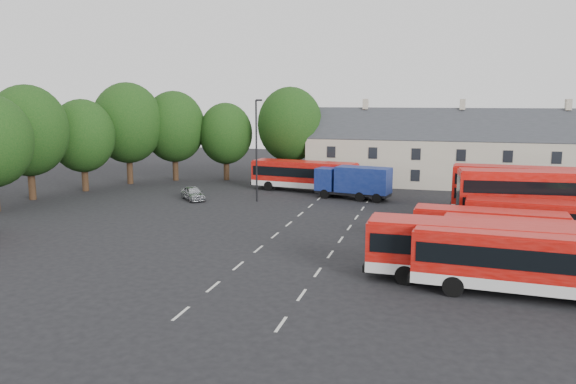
{
  "coord_description": "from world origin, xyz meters",
  "views": [
    {
      "loc": [
        11.63,
        -37.34,
        10.26
      ],
      "look_at": [
        -0.76,
        8.59,
        2.2
      ],
      "focal_mm": 35.0,
      "sensor_mm": 36.0,
      "label": 1
    }
  ],
  "objects_px": {
    "bus_dd_south": "(534,196)",
    "box_truck": "(354,181)",
    "bus_row_a": "(535,259)",
    "silver_car": "(193,193)",
    "lamppost": "(257,148)"
  },
  "relations": [
    {
      "from": "bus_row_a",
      "to": "bus_dd_south",
      "type": "height_order",
      "value": "bus_dd_south"
    },
    {
      "from": "bus_row_a",
      "to": "silver_car",
      "type": "xyz_separation_m",
      "value": [
        -28.8,
        21.19,
        -1.39
      ]
    },
    {
      "from": "bus_dd_south",
      "to": "box_truck",
      "type": "xyz_separation_m",
      "value": [
        -15.46,
        9.71,
        -0.78
      ]
    },
    {
      "from": "bus_dd_south",
      "to": "box_truck",
      "type": "height_order",
      "value": "bus_dd_south"
    },
    {
      "from": "bus_dd_south",
      "to": "box_truck",
      "type": "distance_m",
      "value": 18.27
    },
    {
      "from": "bus_dd_south",
      "to": "silver_car",
      "type": "relative_size",
      "value": 2.86
    },
    {
      "from": "box_truck",
      "to": "silver_car",
      "type": "height_order",
      "value": "box_truck"
    },
    {
      "from": "lamppost",
      "to": "silver_car",
      "type": "bearing_deg",
      "value": -171.98
    },
    {
      "from": "bus_dd_south",
      "to": "lamppost",
      "type": "xyz_separation_m",
      "value": [
        -24.57,
        5.87,
        2.72
      ]
    },
    {
      "from": "bus_row_a",
      "to": "box_truck",
      "type": "relative_size",
      "value": 1.56
    },
    {
      "from": "silver_car",
      "to": "bus_row_a",
      "type": "bearing_deg",
      "value": -78.78
    },
    {
      "from": "box_truck",
      "to": "silver_car",
      "type": "distance_m",
      "value": 16.37
    },
    {
      "from": "lamppost",
      "to": "box_truck",
      "type": "bearing_deg",
      "value": 22.82
    },
    {
      "from": "bus_row_a",
      "to": "bus_dd_south",
      "type": "xyz_separation_m",
      "value": [
        2.28,
        16.24,
        0.58
      ]
    },
    {
      "from": "bus_dd_south",
      "to": "box_truck",
      "type": "relative_size",
      "value": 1.45
    }
  ]
}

